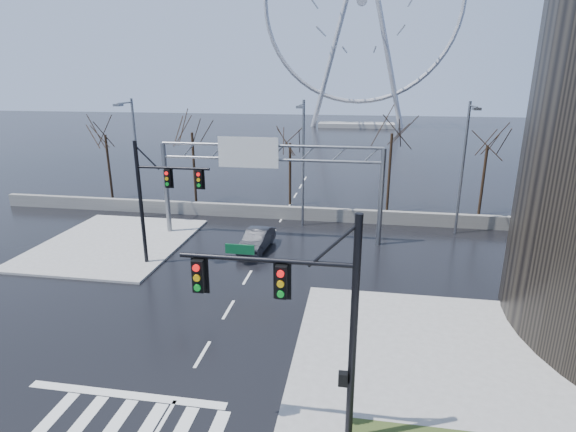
% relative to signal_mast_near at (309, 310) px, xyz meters
% --- Properties ---
extents(ground, '(260.00, 260.00, 0.00)m').
position_rel_signal_mast_near_xyz_m(ground, '(-5.14, 4.04, -4.87)').
color(ground, black).
rests_on(ground, ground).
extents(sidewalk_right_ext, '(12.00, 10.00, 0.15)m').
position_rel_signal_mast_near_xyz_m(sidewalk_right_ext, '(4.86, 6.04, -4.80)').
color(sidewalk_right_ext, gray).
rests_on(sidewalk_right_ext, ground).
extents(sidewalk_far, '(10.00, 12.00, 0.15)m').
position_rel_signal_mast_near_xyz_m(sidewalk_far, '(-16.14, 16.04, -4.80)').
color(sidewalk_far, gray).
rests_on(sidewalk_far, ground).
extents(barrier_wall, '(52.00, 0.50, 1.10)m').
position_rel_signal_mast_near_xyz_m(barrier_wall, '(-5.14, 24.04, -4.32)').
color(barrier_wall, slate).
rests_on(barrier_wall, ground).
extents(signal_mast_near, '(5.52, 0.41, 8.00)m').
position_rel_signal_mast_near_xyz_m(signal_mast_near, '(0.00, 0.00, 0.00)').
color(signal_mast_near, black).
rests_on(signal_mast_near, ground).
extents(signal_mast_far, '(4.72, 0.41, 8.00)m').
position_rel_signal_mast_near_xyz_m(signal_mast_far, '(-11.01, 13.00, -0.04)').
color(signal_mast_far, black).
rests_on(signal_mast_far, ground).
extents(sign_gantry, '(16.36, 0.40, 7.60)m').
position_rel_signal_mast_near_xyz_m(sign_gantry, '(-5.52, 19.00, 0.31)').
color(sign_gantry, slate).
rests_on(sign_gantry, ground).
extents(streetlight_left, '(0.50, 2.55, 10.00)m').
position_rel_signal_mast_near_xyz_m(streetlight_left, '(-17.14, 22.20, 1.01)').
color(streetlight_left, slate).
rests_on(streetlight_left, ground).
extents(streetlight_mid, '(0.50, 2.55, 10.00)m').
position_rel_signal_mast_near_xyz_m(streetlight_mid, '(-3.14, 22.20, 1.01)').
color(streetlight_mid, slate).
rests_on(streetlight_mid, ground).
extents(streetlight_right, '(0.50, 2.55, 10.00)m').
position_rel_signal_mast_near_xyz_m(streetlight_right, '(8.86, 22.20, 1.01)').
color(streetlight_right, slate).
rests_on(streetlight_right, ground).
extents(tree_far_left, '(3.50, 3.50, 7.00)m').
position_rel_signal_mast_near_xyz_m(tree_far_left, '(-23.14, 28.04, 0.70)').
color(tree_far_left, black).
rests_on(tree_far_left, ground).
extents(tree_left, '(3.75, 3.75, 7.50)m').
position_rel_signal_mast_near_xyz_m(tree_left, '(-14.14, 27.54, 1.10)').
color(tree_left, black).
rests_on(tree_left, ground).
extents(tree_center, '(3.25, 3.25, 6.50)m').
position_rel_signal_mast_near_xyz_m(tree_center, '(-5.14, 28.54, 0.30)').
color(tree_center, black).
rests_on(tree_center, ground).
extents(tree_right, '(3.90, 3.90, 7.80)m').
position_rel_signal_mast_near_xyz_m(tree_right, '(3.86, 27.54, 1.34)').
color(tree_right, black).
rests_on(tree_right, ground).
extents(tree_far_right, '(3.40, 3.40, 6.80)m').
position_rel_signal_mast_near_xyz_m(tree_far_right, '(11.86, 28.04, 0.54)').
color(tree_far_right, black).
rests_on(tree_far_right, ground).
extents(ferris_wheel, '(45.00, 6.00, 50.91)m').
position_rel_signal_mast_near_xyz_m(ferris_wheel, '(-0.14, 99.04, 21.26)').
color(ferris_wheel, gray).
rests_on(ferris_wheel, ground).
extents(car, '(1.94, 4.48, 1.43)m').
position_rel_signal_mast_near_xyz_m(car, '(-5.61, 16.64, -4.16)').
color(car, black).
rests_on(car, ground).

